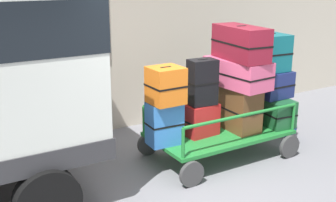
{
  "coord_description": "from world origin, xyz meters",
  "views": [
    {
      "loc": [
        -2.74,
        -4.07,
        2.65
      ],
      "look_at": [
        0.06,
        0.59,
        0.99
      ],
      "focal_mm": 45.79,
      "sensor_mm": 36.0,
      "label": 1
    }
  ],
  "objects_px": {
    "suitcase_left_bottom": "(164,123)",
    "suitcase_midright_top": "(270,52)",
    "suitcase_midleft_bottom": "(201,119)",
    "suitcase_midright_middle": "(267,82)",
    "suitcase_center_bottom": "(235,107)",
    "backpack": "(288,125)",
    "suitcase_left_middle": "(166,85)",
    "suitcase_center_middle": "(237,73)",
    "suitcase_midleft_middle": "(202,82)",
    "suitcase_midright_bottom": "(266,108)",
    "luggage_cart": "(219,135)",
    "suitcase_center_top": "(241,43)"
  },
  "relations": [
    {
      "from": "suitcase_midleft_bottom",
      "to": "suitcase_center_bottom",
      "type": "relative_size",
      "value": 0.59
    },
    {
      "from": "luggage_cart",
      "to": "backpack",
      "type": "height_order",
      "value": "backpack"
    },
    {
      "from": "suitcase_center_top",
      "to": "backpack",
      "type": "distance_m",
      "value": 1.84
    },
    {
      "from": "suitcase_center_middle",
      "to": "suitcase_midright_bottom",
      "type": "relative_size",
      "value": 1.01
    },
    {
      "from": "backpack",
      "to": "suitcase_midright_top",
      "type": "bearing_deg",
      "value": 177.55
    },
    {
      "from": "suitcase_left_middle",
      "to": "suitcase_midleft_bottom",
      "type": "xyz_separation_m",
      "value": [
        0.62,
        0.07,
        -0.6
      ]
    },
    {
      "from": "suitcase_midleft_bottom",
      "to": "backpack",
      "type": "distance_m",
      "value": 1.79
    },
    {
      "from": "suitcase_center_middle",
      "to": "suitcase_midright_top",
      "type": "relative_size",
      "value": 1.77
    },
    {
      "from": "suitcase_left_bottom",
      "to": "suitcase_midright_bottom",
      "type": "relative_size",
      "value": 0.57
    },
    {
      "from": "suitcase_left_middle",
      "to": "suitcase_center_middle",
      "type": "xyz_separation_m",
      "value": [
        1.23,
        0.04,
        0.01
      ]
    },
    {
      "from": "luggage_cart",
      "to": "suitcase_left_bottom",
      "type": "height_order",
      "value": "suitcase_left_bottom"
    },
    {
      "from": "luggage_cart",
      "to": "suitcase_center_top",
      "type": "relative_size",
      "value": 2.13
    },
    {
      "from": "suitcase_left_middle",
      "to": "suitcase_midright_middle",
      "type": "distance_m",
      "value": 1.86
    },
    {
      "from": "backpack",
      "to": "suitcase_left_bottom",
      "type": "bearing_deg",
      "value": 179.65
    },
    {
      "from": "suitcase_center_bottom",
      "to": "suitcase_midright_middle",
      "type": "distance_m",
      "value": 0.68
    },
    {
      "from": "suitcase_center_bottom",
      "to": "suitcase_center_top",
      "type": "distance_m",
      "value": 0.97
    },
    {
      "from": "suitcase_center_bottom",
      "to": "suitcase_midright_top",
      "type": "xyz_separation_m",
      "value": [
        0.62,
        -0.02,
        0.77
      ]
    },
    {
      "from": "suitcase_left_bottom",
      "to": "suitcase_midleft_bottom",
      "type": "xyz_separation_m",
      "value": [
        0.62,
        0.03,
        -0.06
      ]
    },
    {
      "from": "suitcase_center_bottom",
      "to": "backpack",
      "type": "distance_m",
      "value": 1.23
    },
    {
      "from": "suitcase_left_middle",
      "to": "suitcase_midleft_bottom",
      "type": "bearing_deg",
      "value": 6.07
    },
    {
      "from": "suitcase_midleft_middle",
      "to": "suitcase_midright_bottom",
      "type": "bearing_deg",
      "value": -0.38
    },
    {
      "from": "suitcase_center_middle",
      "to": "suitcase_center_top",
      "type": "height_order",
      "value": "suitcase_center_top"
    },
    {
      "from": "suitcase_center_top",
      "to": "suitcase_midright_top",
      "type": "bearing_deg",
      "value": 3.97
    },
    {
      "from": "suitcase_midleft_bottom",
      "to": "suitcase_midright_middle",
      "type": "xyz_separation_m",
      "value": [
        1.23,
        -0.01,
        0.39
      ]
    },
    {
      "from": "luggage_cart",
      "to": "suitcase_center_middle",
      "type": "relative_size",
      "value": 2.0
    },
    {
      "from": "suitcase_left_middle",
      "to": "suitcase_midleft_middle",
      "type": "xyz_separation_m",
      "value": [
        0.62,
        0.05,
        -0.05
      ]
    },
    {
      "from": "suitcase_midright_bottom",
      "to": "backpack",
      "type": "distance_m",
      "value": 0.64
    },
    {
      "from": "suitcase_midright_middle",
      "to": "suitcase_center_bottom",
      "type": "bearing_deg",
      "value": 179.58
    },
    {
      "from": "suitcase_midleft_bottom",
      "to": "backpack",
      "type": "xyz_separation_m",
      "value": [
        1.74,
        -0.04,
        -0.4
      ]
    },
    {
      "from": "suitcase_center_middle",
      "to": "suitcase_midright_bottom",
      "type": "xyz_separation_m",
      "value": [
        0.62,
        -0.0,
        -0.64
      ]
    },
    {
      "from": "suitcase_midright_middle",
      "to": "suitcase_midleft_bottom",
      "type": "bearing_deg",
      "value": 179.75
    },
    {
      "from": "suitcase_left_bottom",
      "to": "suitcase_midright_top",
      "type": "bearing_deg",
      "value": 0.23
    },
    {
      "from": "suitcase_left_bottom",
      "to": "suitcase_midleft_middle",
      "type": "height_order",
      "value": "suitcase_midleft_middle"
    },
    {
      "from": "suitcase_left_bottom",
      "to": "suitcase_midright_top",
      "type": "height_order",
      "value": "suitcase_midright_top"
    },
    {
      "from": "suitcase_left_bottom",
      "to": "suitcase_midright_bottom",
      "type": "height_order",
      "value": "suitcase_left_bottom"
    },
    {
      "from": "suitcase_left_bottom",
      "to": "backpack",
      "type": "xyz_separation_m",
      "value": [
        2.36,
        -0.01,
        -0.47
      ]
    },
    {
      "from": "suitcase_midleft_bottom",
      "to": "suitcase_midright_bottom",
      "type": "bearing_deg",
      "value": -1.17
    },
    {
      "from": "luggage_cart",
      "to": "suitcase_center_top",
      "type": "bearing_deg",
      "value": -5.66
    },
    {
      "from": "luggage_cart",
      "to": "suitcase_left_bottom",
      "type": "xyz_separation_m",
      "value": [
        -0.93,
        0.0,
        0.36
      ]
    },
    {
      "from": "luggage_cart",
      "to": "suitcase_midleft_bottom",
      "type": "bearing_deg",
      "value": 173.92
    },
    {
      "from": "suitcase_center_top",
      "to": "suitcase_midright_bottom",
      "type": "bearing_deg",
      "value": 3.55
    },
    {
      "from": "suitcase_left_bottom",
      "to": "suitcase_center_bottom",
      "type": "bearing_deg",
      "value": 1.26
    },
    {
      "from": "suitcase_midright_top",
      "to": "backpack",
      "type": "height_order",
      "value": "suitcase_midright_top"
    },
    {
      "from": "suitcase_left_middle",
      "to": "suitcase_center_bottom",
      "type": "relative_size",
      "value": 0.57
    },
    {
      "from": "suitcase_left_middle",
      "to": "suitcase_midright_bottom",
      "type": "height_order",
      "value": "suitcase_left_middle"
    },
    {
      "from": "suitcase_center_bottom",
      "to": "backpack",
      "type": "bearing_deg",
      "value": -2.11
    },
    {
      "from": "suitcase_left_middle",
      "to": "suitcase_center_middle",
      "type": "relative_size",
      "value": 0.47
    },
    {
      "from": "suitcase_left_middle",
      "to": "suitcase_midright_top",
      "type": "relative_size",
      "value": 0.83
    },
    {
      "from": "suitcase_midleft_bottom",
      "to": "luggage_cart",
      "type": "bearing_deg",
      "value": -6.08
    },
    {
      "from": "suitcase_midleft_middle",
      "to": "suitcase_midright_bottom",
      "type": "relative_size",
      "value": 0.62
    }
  ]
}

